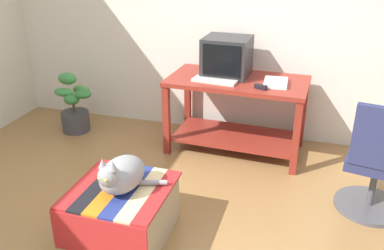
% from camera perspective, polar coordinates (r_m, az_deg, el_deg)
% --- Properties ---
extents(back_wall, '(8.00, 0.10, 2.60)m').
position_cam_1_polar(back_wall, '(4.17, 5.17, 16.03)').
color(back_wall, silver).
rests_on(back_wall, ground_plane).
extents(desk, '(1.29, 0.72, 0.72)m').
position_cam_1_polar(desk, '(3.91, 6.18, 3.12)').
color(desk, maroon).
rests_on(desk, ground_plane).
extents(tv_monitor, '(0.43, 0.41, 0.36)m').
position_cam_1_polar(tv_monitor, '(3.89, 4.83, 9.34)').
color(tv_monitor, '#28282B').
rests_on(tv_monitor, desk).
extents(keyboard, '(0.41, 0.19, 0.02)m').
position_cam_1_polar(keyboard, '(3.73, 3.15, 6.13)').
color(keyboard, beige).
rests_on(keyboard, desk).
extents(book, '(0.22, 0.27, 0.04)m').
position_cam_1_polar(book, '(3.72, 11.47, 5.75)').
color(book, white).
rests_on(book, desk).
extents(ottoman_with_blanket, '(0.65, 0.66, 0.37)m').
position_cam_1_polar(ottoman_with_blanket, '(2.92, -9.60, -11.71)').
color(ottoman_with_blanket, tan).
rests_on(ottoman_with_blanket, ground_plane).
extents(cat, '(0.42, 0.41, 0.29)m').
position_cam_1_polar(cat, '(2.73, -9.78, -6.75)').
color(cat, gray).
rests_on(cat, ottoman_with_blanket).
extents(potted_plant, '(0.42, 0.36, 0.63)m').
position_cam_1_polar(potted_plant, '(4.55, -15.92, 2.17)').
color(potted_plant, '#3D3D42').
rests_on(potted_plant, ground_plane).
extents(office_chair, '(0.52, 0.52, 0.89)m').
position_cam_1_polar(office_chair, '(3.28, 24.13, -5.29)').
color(office_chair, '#4C4C51').
rests_on(office_chair, ground_plane).
extents(stapler, '(0.12, 0.08, 0.04)m').
position_cam_1_polar(stapler, '(3.58, 9.45, 5.21)').
color(stapler, black).
rests_on(stapler, desk).
extents(pen, '(0.14, 0.02, 0.01)m').
position_cam_1_polar(pen, '(3.78, 11.73, 5.77)').
color(pen, black).
rests_on(pen, desk).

